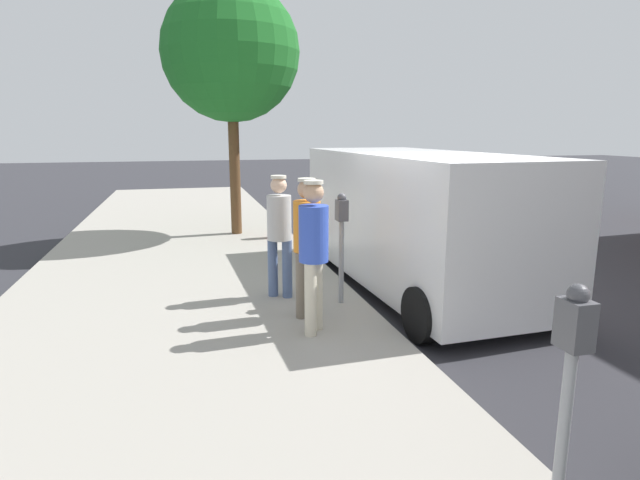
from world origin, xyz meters
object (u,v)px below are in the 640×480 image
Objects in this scene: parking_meter_far at (570,368)px; pedestrian_in_blue at (314,246)px; fire_hydrant at (275,219)px; parked_van at (416,216)px; pedestrian_in_orange at (307,238)px; street_tree at (231,53)px; parking_meter_near at (342,229)px; pedestrian_in_gray at (279,228)px.

parking_meter_far is 3.43m from pedestrian_in_blue.
fire_hydrant is (-0.52, -5.60, -0.62)m from pedestrian_in_blue.
pedestrian_in_blue is 2.81m from parked_van.
pedestrian_in_orange is 0.32× the size of street_tree.
fire_hydrant is (0.10, -4.65, -0.61)m from parking_meter_near.
parking_meter_near is 1.74m from parked_van.
parking_meter_near is 1.13m from pedestrian_in_blue.
parking_meter_near is at bearing 147.55° from pedestrian_in_gray.
pedestrian_in_gray is 0.31× the size of street_tree.
pedestrian_in_blue is at bearing 95.48° from pedestrian_in_gray.
pedestrian_in_blue is (0.62, 0.94, 0.00)m from parking_meter_near.
pedestrian_in_gray is 0.33× the size of parked_van.
parking_meter_far is at bearing 95.19° from street_tree.
parked_van is at bearing -148.44° from pedestrian_in_orange.
parking_meter_far is 0.85× the size of pedestrian_in_blue.
pedestrian_in_gray is 0.98× the size of pedestrian_in_orange.
pedestrian_in_blue is at bearing 84.39° from pedestrian_in_orange.
pedestrian_in_blue reaches higher than pedestrian_in_gray.
pedestrian_in_blue is at bearing 56.49° from parking_meter_near.
fire_hydrant is at bearing -99.00° from pedestrian_in_gray.
street_tree reaches higher than fire_hydrant.
parking_meter_near is 4.70m from fire_hydrant.
parking_meter_far is 0.86× the size of pedestrian_in_orange.
fire_hydrant is (-0.47, -5.03, -0.60)m from pedestrian_in_orange.
parked_van is at bearing 113.03° from fire_hydrant.
parked_van reaches higher than parking_meter_far.
parked_van is 0.96× the size of street_tree.
parking_meter_near is 0.29× the size of parked_van.
parking_meter_far is at bearing 73.93° from parked_van.
street_tree is at bearing -43.00° from fire_hydrant.
pedestrian_in_orange is at bearing -95.61° from pedestrian_in_blue.
pedestrian_in_blue is 1.43m from pedestrian_in_gray.
pedestrian_in_orange reaches higher than parking_meter_near.
fire_hydrant is at bearing -89.36° from parking_meter_far.
fire_hydrant is at bearing 137.00° from street_tree.
parking_meter_far reaches higher than fire_hydrant.
pedestrian_in_orange is 2.43m from parked_van.
street_tree is 3.73m from fire_hydrant.
parking_meter_near is 0.90m from pedestrian_in_gray.
street_tree reaches higher than pedestrian_in_gray.
pedestrian_in_gray is at bearing 81.00° from fire_hydrant.
parked_van is 4.13m from fire_hydrant.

